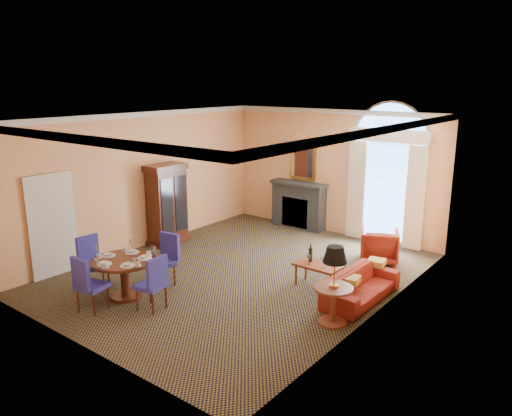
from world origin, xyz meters
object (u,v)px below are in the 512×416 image
Objects in this scene: armoire at (167,205)px; coffee_table at (317,266)px; sofa at (361,286)px; armchair at (379,245)px; dining_table at (124,269)px; side_table at (334,276)px.

armoire reaches higher than coffee_table.
armchair is (-0.58, 2.06, 0.10)m from sofa.
coffee_table is at bearing 89.41° from sofa.
armoire is 5.10m from armchair.
dining_table is 1.30× the size of coffee_table.
armchair is at bearing 80.62° from coffee_table.
sofa is at bearing -0.77° from coffee_table.
side_table is at bearing 75.48° from armchair.
coffee_table reaches higher than armchair.
coffee_table is at bearing 45.68° from dining_table.
armchair is 3.28m from side_table.
armchair is at bearing 16.79° from sofa.
sofa is at bearing 36.41° from dining_table.
armoire is 3.26m from dining_table.
coffee_table is (-0.95, 0.03, 0.16)m from sofa.
dining_table is 0.64× the size of sofa.
coffee_table is 0.69× the size of side_table.
armchair is at bearing 57.92° from dining_table.
side_table is (1.00, -1.16, 0.41)m from coffee_table.
armoire is at bearing 89.59° from sofa.
dining_table is at bearing 32.18° from armchair.
armoire is 5.31m from sofa.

